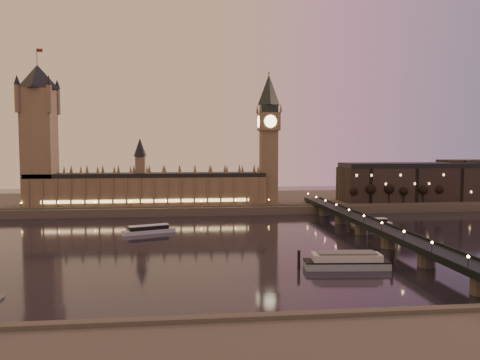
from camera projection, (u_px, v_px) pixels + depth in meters
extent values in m
plane|color=black|center=(207.00, 244.00, 246.85)|extent=(700.00, 700.00, 0.00)
cube|color=#423D35|center=(233.00, 201.00, 413.52)|extent=(560.00, 130.00, 6.00)
cube|color=brown|center=(149.00, 191.00, 361.20)|extent=(180.00, 26.00, 22.00)
cube|color=black|center=(148.00, 175.00, 360.30)|extent=(180.00, 22.00, 3.20)
cube|color=#FFCC7F|center=(147.00, 201.00, 348.24)|extent=(153.00, 0.25, 2.20)
cube|color=brown|center=(40.00, 149.00, 350.05)|extent=(22.00, 22.00, 88.00)
cone|color=black|center=(37.00, 77.00, 346.28)|extent=(31.68, 31.68, 18.00)
cylinder|color=black|center=(37.00, 56.00, 345.21)|extent=(0.44, 0.44, 12.00)
cube|color=maroon|center=(40.00, 50.00, 345.13)|extent=(4.00, 0.15, 2.50)
cube|color=brown|center=(269.00, 167.00, 370.26)|extent=(13.00, 13.00, 58.00)
cube|color=brown|center=(269.00, 122.00, 367.69)|extent=(16.00, 16.00, 14.00)
cylinder|color=#FFEAA5|center=(271.00, 121.00, 359.58)|extent=(9.60, 0.35, 9.60)
cylinder|color=#FFEAA5|center=(258.00, 122.00, 366.79)|extent=(0.35, 9.60, 9.60)
cube|color=black|center=(269.00, 109.00, 366.98)|extent=(13.00, 13.00, 6.00)
cone|color=black|center=(269.00, 90.00, 365.91)|extent=(17.68, 17.68, 24.00)
sphere|color=gold|center=(269.00, 73.00, 364.99)|extent=(2.00, 2.00, 2.00)
cube|color=black|center=(374.00, 226.00, 256.40)|extent=(13.00, 260.00, 2.00)
cube|color=black|center=(363.00, 223.00, 255.60)|extent=(0.60, 260.00, 1.00)
cube|color=black|center=(385.00, 223.00, 256.99)|extent=(0.60, 260.00, 1.00)
cube|color=black|center=(407.00, 184.00, 390.25)|extent=(110.00, 36.00, 28.00)
cube|color=black|center=(407.00, 165.00, 389.11)|extent=(108.00, 34.00, 4.00)
cube|color=black|center=(476.00, 179.00, 409.63)|extent=(60.00, 30.00, 34.00)
cylinder|color=black|center=(354.00, 198.00, 367.31)|extent=(0.70, 0.70, 10.19)
sphere|color=black|center=(354.00, 191.00, 366.93)|extent=(6.79, 6.79, 6.79)
cylinder|color=black|center=(371.00, 198.00, 368.86)|extent=(0.70, 0.70, 10.19)
sphere|color=black|center=(371.00, 191.00, 368.48)|extent=(6.79, 6.79, 6.79)
cylinder|color=black|center=(388.00, 198.00, 370.41)|extent=(0.70, 0.70, 10.19)
sphere|color=black|center=(388.00, 191.00, 370.03)|extent=(6.79, 6.79, 6.79)
cylinder|color=black|center=(405.00, 197.00, 371.95)|extent=(0.70, 0.70, 10.19)
sphere|color=black|center=(405.00, 191.00, 371.58)|extent=(6.79, 6.79, 6.79)
cylinder|color=black|center=(422.00, 197.00, 373.50)|extent=(0.70, 0.70, 10.19)
sphere|color=black|center=(422.00, 191.00, 373.12)|extent=(6.79, 6.79, 6.79)
cylinder|color=black|center=(438.00, 197.00, 375.05)|extent=(0.70, 0.70, 10.19)
sphere|color=black|center=(439.00, 190.00, 374.67)|extent=(6.79, 6.79, 6.79)
cube|color=silver|center=(149.00, 231.00, 277.52)|extent=(31.56, 17.45, 2.29)
cube|color=black|center=(149.00, 228.00, 277.36)|extent=(23.54, 13.42, 2.29)
cube|color=silver|center=(149.00, 225.00, 277.26)|extent=(24.22, 13.89, 0.42)
cube|color=silver|center=(372.00, 224.00, 304.77)|extent=(26.28, 7.56, 2.20)
cube|color=black|center=(372.00, 221.00, 304.61)|extent=(19.47, 6.12, 2.20)
cube|color=silver|center=(372.00, 219.00, 304.52)|extent=(20.00, 6.40, 0.40)
cube|color=#8491A8|center=(346.00, 265.00, 197.78)|extent=(36.24, 13.13, 2.88)
cube|color=black|center=(346.00, 261.00, 197.66)|extent=(36.24, 13.13, 0.55)
cube|color=silver|center=(346.00, 257.00, 197.53)|extent=(29.51, 11.43, 2.88)
cube|color=#595B5E|center=(347.00, 253.00, 197.40)|extent=(25.00, 9.92, 0.78)
cylinder|color=black|center=(299.00, 259.00, 198.20)|extent=(1.22, 1.22, 7.54)
cylinder|color=black|center=(392.00, 259.00, 199.01)|extent=(1.22, 1.22, 7.54)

